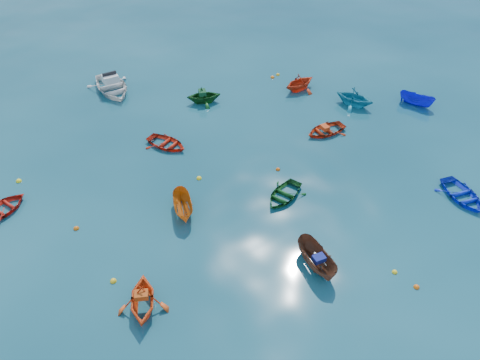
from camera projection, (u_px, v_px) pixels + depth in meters
ground at (288, 233)px, 26.36m from camera, size 160.00×160.00×0.00m
sampan_brown_mid at (316, 266)px, 24.57m from camera, size 1.69×3.33×1.23m
dinghy_blue_se at (461, 198)px, 28.62m from camera, size 3.14×3.81×0.69m
dinghy_orange_w at (144, 307)px, 22.63m from camera, size 3.52×3.70×1.53m
dinghy_green_e at (283, 197)px, 28.67m from camera, size 3.58×3.10×0.62m
dinghy_cyan_se at (353, 105)px, 36.95m from camera, size 3.58×3.79×1.59m
dinghy_red_nw at (3, 212)px, 27.69m from camera, size 3.75×3.24×0.65m
sampan_orange_n at (184, 212)px, 27.67m from camera, size 2.01×3.09×1.12m
dinghy_green_n at (204, 102)px, 37.27m from camera, size 3.32×3.11×1.40m
dinghy_red_ne at (325, 132)px, 34.01m from camera, size 3.23×2.43×0.64m
sampan_blue_far at (415, 105)px, 36.97m from camera, size 2.02×2.94×1.06m
dinghy_red_far at (167, 146)px, 32.75m from camera, size 3.31×3.71×0.63m
dinghy_orange_far at (299, 89)px, 38.81m from camera, size 3.11×2.74×1.54m
motorboat_white at (113, 91)px, 38.62m from camera, size 3.75×5.04×1.60m
tarp_blue_a at (319, 258)px, 23.97m from camera, size 0.69×0.56×0.30m
tarp_orange_a at (141, 295)px, 22.07m from camera, size 0.79×0.71×0.31m
tarp_green_b at (202, 92)px, 36.68m from camera, size 0.79×0.89×0.36m
tarp_orange_b at (325, 127)px, 33.67m from camera, size 0.51×0.64×0.30m
buoy_ye_a at (395, 272)px, 24.25m from camera, size 0.29×0.29×0.29m
buoy_or_b at (416, 287)px, 23.53m from camera, size 0.30×0.30×0.30m
buoy_ye_b at (113, 281)px, 23.81m from camera, size 0.34×0.34×0.34m
buoy_or_c at (76, 229)px, 26.63m from camera, size 0.33×0.33×0.33m
buoy_ye_c at (199, 179)px, 30.03m from camera, size 0.34×0.34×0.34m
buoy_or_d at (278, 170)px, 30.72m from camera, size 0.30×0.30×0.30m
buoy_ye_d at (19, 181)px, 29.81m from camera, size 0.35×0.35×0.35m
buoy_or_e at (273, 78)px, 40.37m from camera, size 0.36×0.36×0.36m
buoy_ye_e at (278, 75)px, 40.75m from camera, size 0.32×0.32×0.32m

